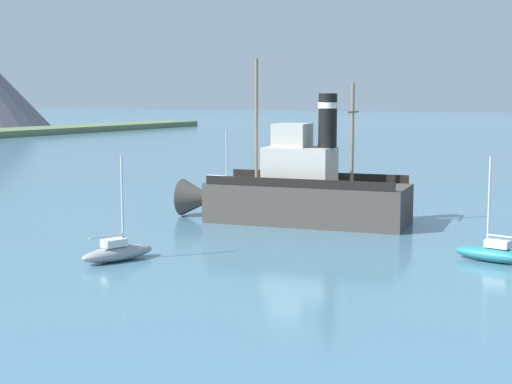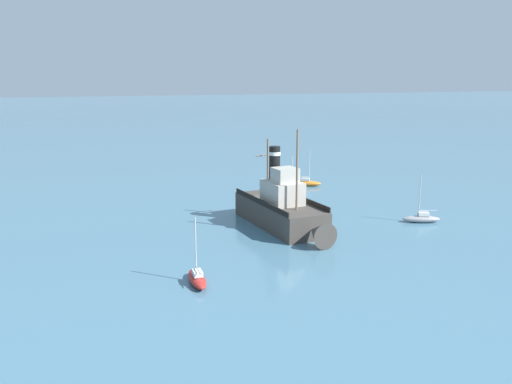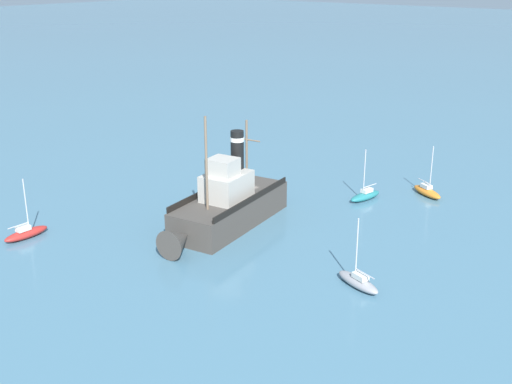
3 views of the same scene
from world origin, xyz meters
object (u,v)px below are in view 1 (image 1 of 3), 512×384
Objects in this scene: old_tugboat at (298,193)px; sailboat_grey at (118,252)px; sailboat_teal at (494,253)px; sailboat_red at (223,186)px.

old_tugboat is 3.01× the size of sailboat_grey.
old_tugboat is 3.01× the size of sailboat_teal.
sailboat_teal is 29.93m from sailboat_red.
sailboat_teal is (-5.83, -12.93, -1.40)m from old_tugboat.
sailboat_grey is at bearing 118.10° from sailboat_teal.
sailboat_red is at bearing 56.10° from sailboat_teal.
sailboat_red is at bearing 20.61° from sailboat_grey.
sailboat_red is (24.95, 9.38, 0.00)m from sailboat_grey.
sailboat_teal is at bearing -61.90° from sailboat_grey.
sailboat_teal is 1.00× the size of sailboat_red.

